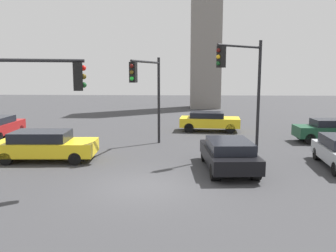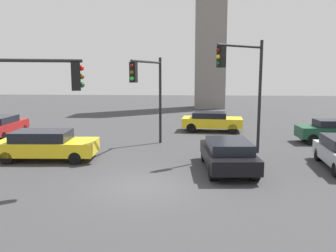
{
  "view_description": "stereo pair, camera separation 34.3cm",
  "coord_description": "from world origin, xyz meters",
  "px_view_note": "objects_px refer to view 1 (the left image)",
  "views": [
    {
      "loc": [
        1.47,
        -12.84,
        4.34
      ],
      "look_at": [
        0.74,
        4.17,
        1.71
      ],
      "focal_mm": 37.63,
      "sensor_mm": 36.0,
      "label": 1
    },
    {
      "loc": [
        1.82,
        -12.82,
        4.34
      ],
      "look_at": [
        0.74,
        4.17,
        1.71
      ],
      "focal_mm": 37.63,
      "sensor_mm": 36.0,
      "label": 2
    }
  ],
  "objects_px": {
    "car_0": "(209,121)",
    "car_6": "(45,145)",
    "traffic_light_0": "(242,76)",
    "traffic_light_2": "(21,94)",
    "car_1": "(328,130)",
    "car_5": "(229,154)",
    "traffic_light_1": "(147,83)"
  },
  "relations": [
    {
      "from": "traffic_light_1",
      "to": "car_1",
      "type": "height_order",
      "value": "traffic_light_1"
    },
    {
      "from": "traffic_light_0",
      "to": "car_5",
      "type": "bearing_deg",
      "value": 29.95
    },
    {
      "from": "traffic_light_0",
      "to": "car_5",
      "type": "xyz_separation_m",
      "value": [
        -0.93,
        -2.68,
        -3.4
      ]
    },
    {
      "from": "traffic_light_0",
      "to": "traffic_light_1",
      "type": "xyz_separation_m",
      "value": [
        -4.93,
        1.29,
        -0.44
      ]
    },
    {
      "from": "traffic_light_2",
      "to": "traffic_light_0",
      "type": "bearing_deg",
      "value": 16.95
    },
    {
      "from": "traffic_light_2",
      "to": "car_1",
      "type": "height_order",
      "value": "traffic_light_2"
    },
    {
      "from": "car_6",
      "to": "traffic_light_0",
      "type": "bearing_deg",
      "value": 4.93
    },
    {
      "from": "traffic_light_2",
      "to": "car_6",
      "type": "relative_size",
      "value": 1.03
    },
    {
      "from": "traffic_light_0",
      "to": "traffic_light_2",
      "type": "height_order",
      "value": "traffic_light_0"
    },
    {
      "from": "car_5",
      "to": "car_6",
      "type": "xyz_separation_m",
      "value": [
        -8.82,
        1.37,
        0.02
      ]
    },
    {
      "from": "car_1",
      "to": "car_5",
      "type": "relative_size",
      "value": 0.85
    },
    {
      "from": "traffic_light_0",
      "to": "car_5",
      "type": "relative_size",
      "value": 1.28
    },
    {
      "from": "traffic_light_2",
      "to": "car_5",
      "type": "bearing_deg",
      "value": 5.82
    },
    {
      "from": "traffic_light_2",
      "to": "car_1",
      "type": "xyz_separation_m",
      "value": [
        14.56,
        10.09,
        -2.83
      ]
    },
    {
      "from": "traffic_light_0",
      "to": "car_1",
      "type": "xyz_separation_m",
      "value": [
        6.05,
        3.89,
        -3.38
      ]
    },
    {
      "from": "traffic_light_2",
      "to": "car_6",
      "type": "xyz_separation_m",
      "value": [
        -1.24,
        4.9,
        -2.83
      ]
    },
    {
      "from": "traffic_light_2",
      "to": "car_1",
      "type": "relative_size",
      "value": 1.26
    },
    {
      "from": "car_1",
      "to": "car_6",
      "type": "relative_size",
      "value": 0.81
    },
    {
      "from": "traffic_light_1",
      "to": "traffic_light_2",
      "type": "height_order",
      "value": "traffic_light_1"
    },
    {
      "from": "car_6",
      "to": "car_5",
      "type": "bearing_deg",
      "value": -11.54
    },
    {
      "from": "traffic_light_0",
      "to": "car_0",
      "type": "height_order",
      "value": "traffic_light_0"
    },
    {
      "from": "traffic_light_1",
      "to": "car_5",
      "type": "relative_size",
      "value": 1.11
    },
    {
      "from": "traffic_light_2",
      "to": "traffic_light_1",
      "type": "bearing_deg",
      "value": 45.3
    },
    {
      "from": "traffic_light_0",
      "to": "traffic_light_2",
      "type": "relative_size",
      "value": 1.19
    },
    {
      "from": "car_0",
      "to": "traffic_light_0",
      "type": "bearing_deg",
      "value": -77.48
    },
    {
      "from": "car_0",
      "to": "car_6",
      "type": "height_order",
      "value": "car_6"
    },
    {
      "from": "car_0",
      "to": "car_5",
      "type": "height_order",
      "value": "car_0"
    },
    {
      "from": "car_1",
      "to": "traffic_light_2",
      "type": "bearing_deg",
      "value": 32.96
    },
    {
      "from": "traffic_light_0",
      "to": "car_6",
      "type": "relative_size",
      "value": 1.22
    },
    {
      "from": "traffic_light_1",
      "to": "car_0",
      "type": "relative_size",
      "value": 1.16
    },
    {
      "from": "traffic_light_2",
      "to": "car_5",
      "type": "height_order",
      "value": "traffic_light_2"
    },
    {
      "from": "traffic_light_2",
      "to": "car_1",
      "type": "distance_m",
      "value": 17.94
    }
  ]
}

